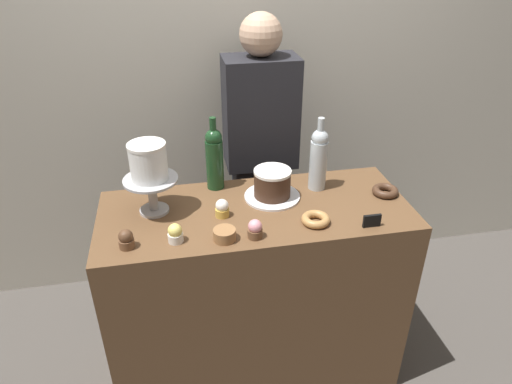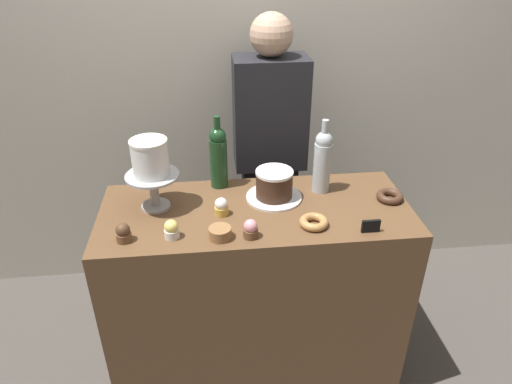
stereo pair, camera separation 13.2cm
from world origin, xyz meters
name	(u,v)px [view 2 (the right image)]	position (x,y,z in m)	size (l,w,h in m)	color
ground_plane	(256,362)	(0.00, 0.00, 0.00)	(12.00, 12.00, 0.00)	#4C4742
back_wall	(239,64)	(0.00, 0.84, 1.30)	(6.00, 0.05, 2.60)	beige
display_counter	(256,294)	(0.00, 0.00, 0.46)	(1.27, 0.53, 0.92)	brown
cake_stand_pedestal	(153,185)	(-0.41, 0.06, 1.02)	(0.21, 0.21, 0.15)	#B2B2B7
white_layer_cake	(150,158)	(-0.41, 0.06, 1.15)	(0.15, 0.15, 0.15)	white
silver_serving_platter	(274,197)	(0.09, 0.08, 0.93)	(0.24, 0.24, 0.01)	white
chocolate_round_cake	(274,184)	(0.09, 0.08, 0.99)	(0.16, 0.16, 0.12)	#3D2619
wine_bottle_green	(218,156)	(-0.14, 0.22, 1.07)	(0.08, 0.08, 0.33)	#193D1E
wine_bottle_clear	(322,160)	(0.30, 0.13, 1.07)	(0.08, 0.08, 0.33)	#B2BCC1
cupcake_strawberry	(251,229)	(-0.04, -0.19, 0.96)	(0.06, 0.06, 0.07)	brown
cupcake_chocolate	(123,233)	(-0.50, -0.17, 0.96)	(0.06, 0.06, 0.07)	brown
cupcake_lemon	(172,230)	(-0.33, -0.16, 0.96)	(0.06, 0.06, 0.07)	white
cupcake_vanilla	(221,207)	(-0.14, -0.03, 0.96)	(0.06, 0.06, 0.07)	gold
donut_maple	(314,222)	(0.21, -0.14, 0.94)	(0.11, 0.11, 0.03)	#B27F47
donut_chocolate	(390,196)	(0.57, 0.01, 0.94)	(0.11, 0.11, 0.03)	#472D1E
cookie_stack	(220,233)	(-0.15, -0.19, 0.94)	(0.08, 0.08, 0.04)	olive
price_sign_chalkboard	(371,226)	(0.41, -0.21, 0.95)	(0.07, 0.01, 0.05)	black
barista_figure	(269,165)	(0.13, 0.56, 0.84)	(0.36, 0.22, 1.60)	black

